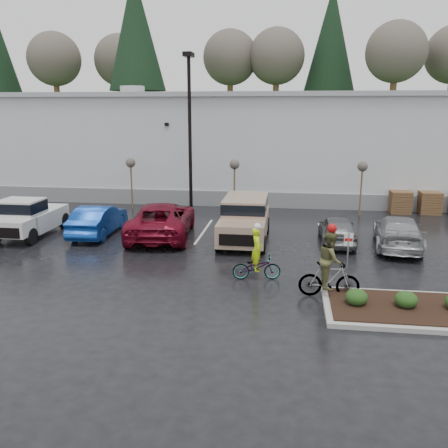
# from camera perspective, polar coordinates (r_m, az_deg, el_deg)

# --- Properties ---
(ground) EXTENTS (120.00, 120.00, 0.00)m
(ground) POSITION_cam_1_polar(r_m,az_deg,el_deg) (16.66, 1.22, -8.07)
(ground) COLOR black
(ground) RESTS_ON ground
(warehouse) EXTENTS (60.50, 15.50, 7.20)m
(warehouse) POSITION_cam_1_polar(r_m,az_deg,el_deg) (37.49, 5.19, 9.81)
(warehouse) COLOR silver
(warehouse) RESTS_ON ground
(wooded_ridge) EXTENTS (80.00, 25.00, 6.00)m
(wooded_ridge) POSITION_cam_1_polar(r_m,az_deg,el_deg) (60.48, 6.25, 10.66)
(wooded_ridge) COLOR #213F1A
(wooded_ridge) RESTS_ON ground
(lamppost) EXTENTS (0.50, 1.00, 9.22)m
(lamppost) POSITION_cam_1_polar(r_m,az_deg,el_deg) (27.97, -4.16, 12.68)
(lamppost) COLOR black
(lamppost) RESTS_ON ground
(sapling_west) EXTENTS (0.60, 0.60, 3.20)m
(sapling_west) POSITION_cam_1_polar(r_m,az_deg,el_deg) (30.20, -11.17, 6.91)
(sapling_west) COLOR brown
(sapling_west) RESTS_ON ground
(sapling_mid) EXTENTS (0.60, 0.60, 3.20)m
(sapling_mid) POSITION_cam_1_polar(r_m,az_deg,el_deg) (28.77, 1.27, 6.84)
(sapling_mid) COLOR brown
(sapling_mid) RESTS_ON ground
(sapling_east) EXTENTS (0.60, 0.60, 3.20)m
(sapling_east) POSITION_cam_1_polar(r_m,az_deg,el_deg) (28.89, 16.31, 6.32)
(sapling_east) COLOR brown
(sapling_east) RESTS_ON ground
(pallet_stack_a) EXTENTS (1.20, 1.20, 1.35)m
(pallet_stack_a) POSITION_cam_1_polar(r_m,az_deg,el_deg) (30.64, 20.42, 2.51)
(pallet_stack_a) COLOR brown
(pallet_stack_a) RESTS_ON ground
(pallet_stack_b) EXTENTS (1.20, 1.20, 1.35)m
(pallet_stack_b) POSITION_cam_1_polar(r_m,az_deg,el_deg) (31.05, 23.48, 2.38)
(pallet_stack_b) COLOR brown
(pallet_stack_b) RESTS_ON ground
(shrub_a) EXTENTS (0.70, 0.70, 0.52)m
(shrub_a) POSITION_cam_1_polar(r_m,az_deg,el_deg) (15.65, 15.65, -8.46)
(shrub_a) COLOR #193412
(shrub_a) RESTS_ON curb_island
(shrub_b) EXTENTS (0.70, 0.70, 0.52)m
(shrub_b) POSITION_cam_1_polar(r_m,az_deg,el_deg) (15.94, 21.06, -8.49)
(shrub_b) COLOR #193412
(shrub_b) RESTS_ON curb_island
(fire_lane_sign) EXTENTS (0.30, 0.05, 2.20)m
(fire_lane_sign) POSITION_cam_1_polar(r_m,az_deg,el_deg) (16.42, 14.65, -3.66)
(fire_lane_sign) COLOR gray
(fire_lane_sign) RESTS_ON ground
(pickup_white) EXTENTS (2.10, 5.20, 1.96)m
(pickup_white) POSITION_cam_1_polar(r_m,az_deg,el_deg) (25.57, -22.10, 0.97)
(pickup_white) COLOR silver
(pickup_white) RESTS_ON ground
(car_blue) EXTENTS (1.74, 4.64, 1.51)m
(car_blue) POSITION_cam_1_polar(r_m,az_deg,el_deg) (24.53, -14.89, 0.48)
(car_blue) COLOR navy
(car_blue) RESTS_ON ground
(car_red) EXTENTS (3.48, 6.41, 1.71)m
(car_red) POSITION_cam_1_polar(r_m,az_deg,el_deg) (23.57, -7.47, 0.55)
(car_red) COLOR maroon
(car_red) RESTS_ON ground
(suv_tan) EXTENTS (2.20, 5.10, 2.06)m
(suv_tan) POSITION_cam_1_polar(r_m,az_deg,el_deg) (22.45, 2.48, 0.45)
(suv_tan) COLOR tan
(suv_tan) RESTS_ON ground
(car_grey) EXTENTS (1.60, 3.91, 1.33)m
(car_grey) POSITION_cam_1_polar(r_m,az_deg,el_deg) (22.81, 13.47, -0.66)
(car_grey) COLOR slate
(car_grey) RESTS_ON ground
(car_far_silver) EXTENTS (2.65, 5.20, 1.45)m
(car_far_silver) POSITION_cam_1_polar(r_m,az_deg,el_deg) (22.94, 20.20, -0.90)
(car_far_silver) COLOR #9DA0A4
(car_far_silver) RESTS_ON ground
(cyclist_hivis) EXTENTS (1.85, 0.88, 2.15)m
(cyclist_hivis) POSITION_cam_1_polar(r_m,az_deg,el_deg) (17.59, 3.95, -4.57)
(cyclist_hivis) COLOR #3F3F44
(cyclist_hivis) RESTS_ON ground
(cyclist_olive) EXTENTS (1.97, 0.95, 2.54)m
(cyclist_olive) POSITION_cam_1_polar(r_m,az_deg,el_deg) (16.26, 12.58, -5.54)
(cyclist_olive) COLOR #3F3F44
(cyclist_olive) RESTS_ON ground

